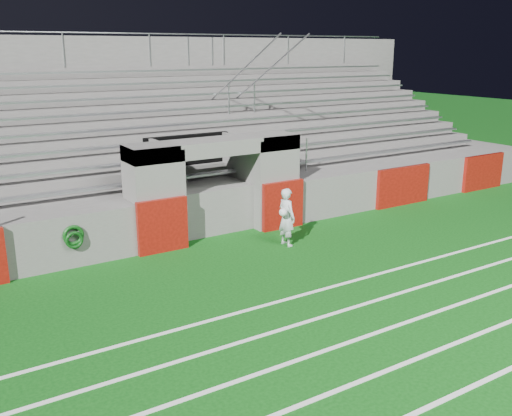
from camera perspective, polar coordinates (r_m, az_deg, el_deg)
ground at (r=12.83m, az=3.55°, el=-6.71°), size 90.00×90.00×0.00m
field_markings at (r=9.67m, az=21.78°, el=-15.81°), size 28.00×8.09×0.01m
stadium_structure at (r=19.21m, az=-10.41°, el=5.25°), size 26.00×8.48×5.42m
goalkeeper_with_ball at (r=14.48m, az=3.08°, el=-0.89°), size 0.53×0.57×1.50m
hose_coil at (r=13.53m, az=-17.76°, el=-2.79°), size 0.49×0.13×0.55m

